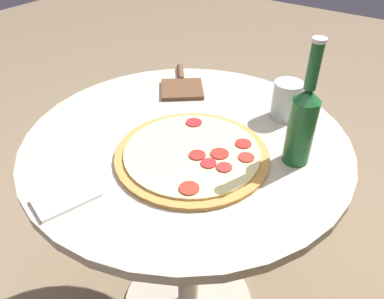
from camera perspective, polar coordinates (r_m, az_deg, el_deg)
The scene contains 6 objects.
table at distance 1.08m, azimuth -0.75°, elevation -6.95°, with size 0.82×0.82×0.77m.
pizza at distance 0.88m, azimuth 0.07°, elevation -0.65°, with size 0.36×0.36×0.02m.
beer_bottle at distance 0.85m, azimuth 16.50°, elevation 4.12°, with size 0.06×0.06×0.29m.
pizza_paddle at distance 1.18m, azimuth -1.58°, elevation 9.71°, with size 0.22×0.20×0.02m.
drinking_glass at distance 1.04m, azimuth 14.22°, elevation 7.31°, with size 0.08×0.08×0.10m.
napkin at distance 0.81m, azimuth -18.66°, elevation -6.97°, with size 0.14×0.11×0.01m.
Camera 1 is at (0.63, 0.46, 1.31)m, focal length 35.00 mm.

